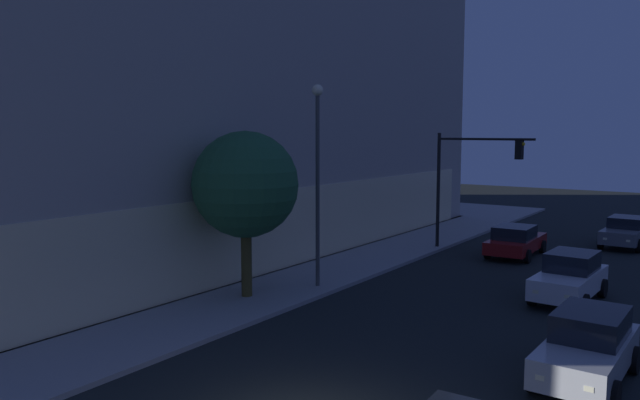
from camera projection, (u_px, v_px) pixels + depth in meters
The scene contains 8 objects.
modern_building at pixel (106, 71), 36.18m from camera, with size 37.54×30.35×19.71m.
traffic_light_far_corner at pixel (468, 170), 30.72m from camera, with size 0.68×5.11×5.96m.
street_lamp_sidewalk at pixel (318, 161), 23.44m from camera, with size 0.44×0.44×7.81m.
sidewalk_tree at pixel (245, 185), 22.01m from camera, with size 3.87×3.87×6.05m.
car_silver at pixel (588, 347), 15.01m from camera, with size 4.33×2.02×1.75m.
car_white at pixel (570, 277), 22.26m from camera, with size 4.36×2.12×1.77m.
car_red at pixel (516, 240), 30.33m from camera, with size 4.74×2.22×1.55m.
car_grey at pixel (625, 232), 32.83m from camera, with size 4.46×2.16×1.61m.
Camera 1 is at (-9.56, -6.98, 6.14)m, focal length 34.25 mm.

